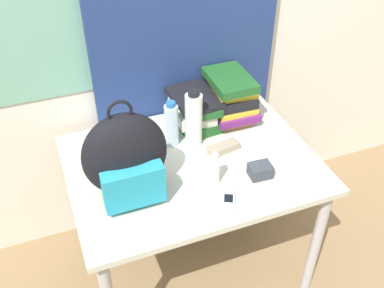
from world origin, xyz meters
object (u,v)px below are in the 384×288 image
Objects in this scene: water_bottle at (171,125)px; sports_bottle at (194,119)px; book_stack_center at (230,97)px; cell_phone at (229,200)px; camera_pouch at (260,170)px; book_stack_left at (194,110)px; sunglasses_case at (223,148)px; backpack at (126,158)px; sunscreen_bottle at (215,170)px.

water_bottle is 0.10m from sports_bottle.
sports_bottle is (-0.24, -0.13, 0.02)m from book_stack_center.
cell_phone is 1.11× the size of camera_pouch.
water_bottle reaches higher than camera_pouch.
book_stack_center is at bearing 82.27° from camera_pouch.
book_stack_left is 1.79× the size of sunglasses_case.
water_bottle is 0.46m from cell_phone.
book_stack_left is at bearing 178.67° from book_stack_center.
backpack is 0.51m from sunglasses_case.
backpack is 4.40× the size of camera_pouch.
water_bottle is 1.46× the size of sunglasses_case.
camera_pouch is (0.55, -0.11, -0.15)m from backpack.
sports_bottle is at bearing -18.73° from water_bottle.
sunscreen_bottle is 0.21m from camera_pouch.
sports_bottle is at bearing -151.22° from book_stack_center.
sports_bottle reaches higher than water_bottle.
water_bottle is 1.47× the size of sunscreen_bottle.
sunscreen_bottle is at bearing -100.02° from book_stack_left.
cell_phone is at bearing -110.31° from sunglasses_case.
book_stack_left is 0.47m from camera_pouch.
camera_pouch is (0.08, -0.21, 0.01)m from sunglasses_case.
cell_phone is at bearing -90.90° from sports_bottle.
sunglasses_case is (-0.14, -0.24, -0.10)m from book_stack_center.
sunscreen_bottle is (-0.02, -0.29, -0.06)m from sports_bottle.
sports_bottle is 0.38m from camera_pouch.
water_bottle is at bearing 145.42° from sunglasses_case.
book_stack_left is 2.84× the size of camera_pouch.
book_stack_center is at bearing 59.80° from sunglasses_case.
water_bottle is at bearing 41.78° from backpack.
book_stack_center reaches higher than sunglasses_case.
backpack is 0.58m from camera_pouch.
sunscreen_bottle is 1.41× the size of cell_phone.
backpack is at bearing 150.79° from cell_phone.
sports_bottle is (-0.06, -0.14, 0.05)m from book_stack_left.
sunglasses_case is at bearing -45.23° from sports_bottle.
water_bottle reaches higher than book_stack_left.
camera_pouch is at bearing -51.17° from water_bottle.
backpack is at bearing 167.15° from sunscreen_bottle.
water_bottle is (0.27, 0.24, -0.07)m from backpack.
book_stack_left reaches higher than cell_phone.
sports_bottle reaches higher than camera_pouch.
backpack is 2.80× the size of sunscreen_bottle.
cell_phone is at bearing -114.90° from book_stack_center.
cell_phone is (0.01, -0.12, -0.06)m from sunscreen_bottle.
sunscreen_bottle is 0.22m from sunglasses_case.
book_stack_center is at bearing 29.31° from backpack.
water_bottle is 0.45m from camera_pouch.
sports_bottle reaches higher than sunglasses_case.
sunglasses_case is (0.20, -0.14, -0.09)m from water_bottle.
camera_pouch is at bearing -69.31° from sunglasses_case.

